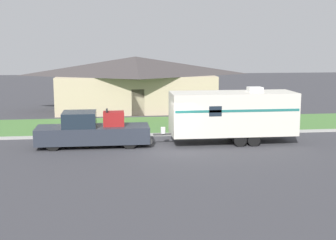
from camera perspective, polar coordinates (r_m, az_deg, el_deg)
ground_plane at (r=25.43m, az=0.31°, el=-3.57°), size 120.00×120.00×0.00m
curb_strip at (r=29.06m, az=-0.62°, el=-1.77°), size 80.00×0.30×0.14m
lawn_strip at (r=32.64m, az=-1.33°, el=-0.62°), size 80.00×7.00×0.03m
house_across_street at (r=39.83m, az=-3.97°, el=4.59°), size 13.87×7.27×4.54m
pickup_truck at (r=26.29m, az=-9.27°, el=-1.34°), size 6.33×2.02×2.05m
travel_trailer at (r=27.01m, az=7.89°, el=0.83°), size 8.12×2.42×3.21m
mailbox at (r=29.83m, az=-11.80°, el=0.17°), size 0.48×0.20×1.32m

